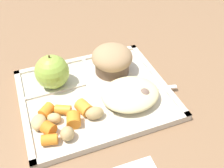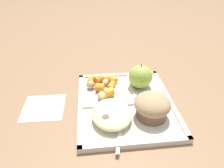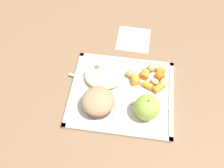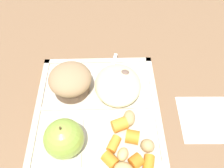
{
  "view_description": "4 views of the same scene",
  "coord_description": "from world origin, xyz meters",
  "px_view_note": "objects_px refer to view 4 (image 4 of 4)",
  "views": [
    {
      "loc": [
        -0.11,
        -0.39,
        0.39
      ],
      "look_at": [
        0.03,
        -0.02,
        0.04
      ],
      "focal_mm": 41.93,
      "sensor_mm": 36.0,
      "label": 1
    },
    {
      "loc": [
        0.46,
        -0.09,
        0.39
      ],
      "look_at": [
        -0.02,
        -0.04,
        0.07
      ],
      "focal_mm": 34.02,
      "sensor_mm": 36.0,
      "label": 2
    },
    {
      "loc": [
        -0.02,
        0.36,
        0.64
      ],
      "look_at": [
        0.03,
        -0.01,
        0.04
      ],
      "focal_mm": 38.72,
      "sensor_mm": 36.0,
      "label": 3
    },
    {
      "loc": [
        -0.26,
        -0.02,
        0.44
      ],
      "look_at": [
        0.03,
        -0.03,
        0.07
      ],
      "focal_mm": 38.16,
      "sensor_mm": 36.0,
      "label": 4
    }
  ],
  "objects_px": {
    "green_apple": "(64,139)",
    "bran_muffin": "(71,81)",
    "lunch_tray": "(97,114)",
    "plastic_fork": "(110,77)"
  },
  "relations": [
    {
      "from": "green_apple",
      "to": "bran_muffin",
      "type": "height_order",
      "value": "green_apple"
    },
    {
      "from": "lunch_tray",
      "to": "bran_muffin",
      "type": "height_order",
      "value": "bran_muffin"
    },
    {
      "from": "lunch_tray",
      "to": "plastic_fork",
      "type": "relative_size",
      "value": 2.24
    },
    {
      "from": "lunch_tray",
      "to": "plastic_fork",
      "type": "bearing_deg",
      "value": -16.51
    },
    {
      "from": "green_apple",
      "to": "plastic_fork",
      "type": "bearing_deg",
      "value": -26.56
    },
    {
      "from": "lunch_tray",
      "to": "bran_muffin",
      "type": "xyz_separation_m",
      "value": [
        0.06,
        0.06,
        0.04
      ]
    },
    {
      "from": "plastic_fork",
      "to": "green_apple",
      "type": "bearing_deg",
      "value": 153.44
    },
    {
      "from": "bran_muffin",
      "to": "plastic_fork",
      "type": "bearing_deg",
      "value": -68.01
    },
    {
      "from": "lunch_tray",
      "to": "bran_muffin",
      "type": "distance_m",
      "value": 0.09
    },
    {
      "from": "green_apple",
      "to": "bran_muffin",
      "type": "distance_m",
      "value": 0.14
    }
  ]
}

